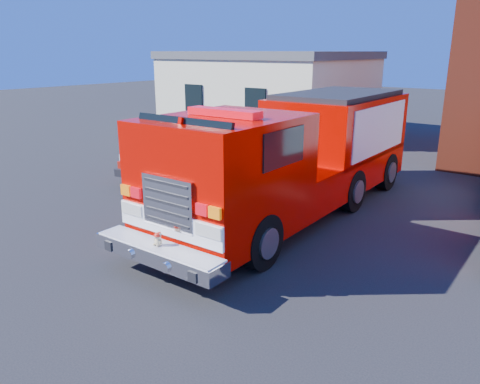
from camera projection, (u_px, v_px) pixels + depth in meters
The scene contains 4 objects.
ground at pixel (269, 230), 11.90m from camera, with size 100.00×100.00×0.00m, color black.
side_building at pixel (269, 91), 26.37m from camera, with size 10.20×8.20×4.35m.
fire_engine at pixel (297, 155), 12.72m from camera, with size 3.14×10.46×3.20m.
pickup_truck at pixel (193, 145), 17.60m from camera, with size 3.41×6.52×2.03m.
Camera 1 is at (6.25, -9.22, 4.38)m, focal length 35.00 mm.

